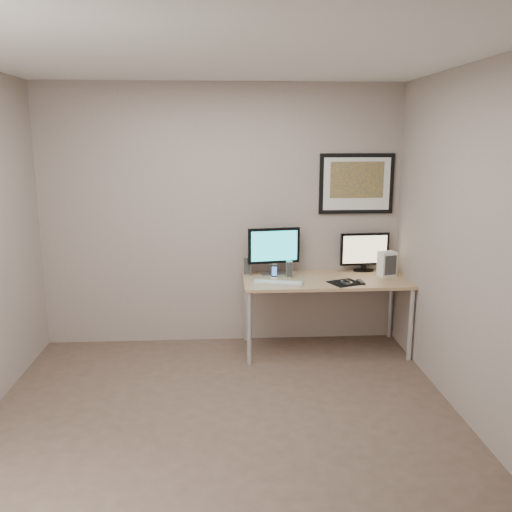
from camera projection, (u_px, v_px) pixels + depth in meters
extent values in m
plane|color=#4F3D31|center=(224.00, 421.00, 4.04)|extent=(3.60, 3.60, 0.00)
plane|color=white|center=(219.00, 54.00, 3.48)|extent=(3.60, 3.60, 0.00)
plane|color=gray|center=(222.00, 216.00, 5.42)|extent=(3.60, 0.00, 3.60)
plane|color=gray|center=(474.00, 248.00, 3.87)|extent=(0.00, 3.40, 3.40)
cube|color=olive|center=(326.00, 280.00, 5.26)|extent=(1.60, 0.70, 0.03)
cylinder|color=silver|center=(249.00, 328.00, 4.99)|extent=(0.04, 0.04, 0.70)
cylinder|color=silver|center=(246.00, 308.00, 5.60)|extent=(0.04, 0.04, 0.70)
cylinder|color=silver|center=(411.00, 325.00, 5.09)|extent=(0.04, 0.04, 0.70)
cylinder|color=silver|center=(391.00, 305.00, 5.69)|extent=(0.04, 0.04, 0.70)
cube|color=black|center=(356.00, 184.00, 5.42)|extent=(0.75, 0.03, 0.60)
cube|color=silver|center=(357.00, 184.00, 5.40)|extent=(0.67, 0.00, 0.52)
cube|color=gold|center=(357.00, 180.00, 5.39)|extent=(0.54, 0.00, 0.36)
cube|color=#B0B1B5|center=(274.00, 274.00, 5.41)|extent=(0.26, 0.20, 0.02)
cube|color=#B0B1B5|center=(274.00, 268.00, 5.40)|extent=(0.05, 0.04, 0.10)
cube|color=black|center=(274.00, 246.00, 5.35)|extent=(0.52, 0.11, 0.35)
cube|color=#19A3A5|center=(274.00, 246.00, 5.33)|extent=(0.46, 0.07, 0.30)
cube|color=black|center=(364.00, 270.00, 5.56)|extent=(0.22, 0.13, 0.02)
cube|color=black|center=(364.00, 267.00, 5.55)|extent=(0.05, 0.04, 0.05)
cube|color=black|center=(365.00, 249.00, 5.51)|extent=(0.51, 0.07, 0.33)
cube|color=tan|center=(365.00, 249.00, 5.50)|extent=(0.46, 0.04, 0.28)
cylinder|color=#B0B1B5|center=(247.00, 265.00, 5.40)|extent=(0.09, 0.09, 0.19)
cylinder|color=#B0B1B5|center=(289.00, 269.00, 5.30)|extent=(0.07, 0.07, 0.16)
cube|color=black|center=(274.00, 272.00, 5.26)|extent=(0.07, 0.07, 0.13)
cube|color=silver|center=(278.00, 282.00, 5.10)|extent=(0.49, 0.24, 0.02)
cube|color=black|center=(345.00, 283.00, 5.11)|extent=(0.35, 0.33, 0.00)
ellipsoid|color=black|center=(346.00, 282.00, 5.07)|extent=(0.09, 0.12, 0.04)
cube|color=black|center=(361.00, 282.00, 5.12)|extent=(0.05, 0.16, 0.02)
cube|color=silver|center=(387.00, 264.00, 5.34)|extent=(0.19, 0.16, 0.25)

